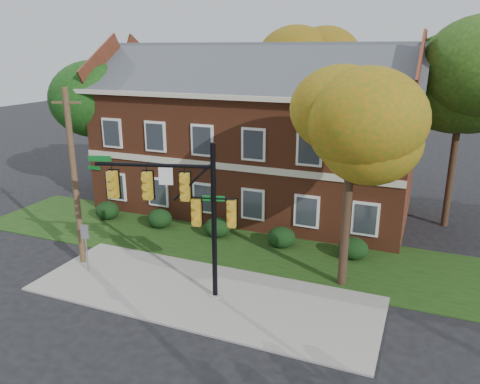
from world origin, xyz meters
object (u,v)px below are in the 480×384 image
at_px(hedge_left, 160,218).
at_px(apartment_building, 254,127).
at_px(hedge_far_right, 353,248).
at_px(utility_pole, 75,179).
at_px(tree_near_right, 358,127).
at_px(traffic_signal, 184,204).
at_px(tree_right_rear, 471,76).
at_px(tree_left_rear, 105,94).
at_px(hedge_far_left, 107,210).
at_px(tree_far_rear, 312,57).
at_px(hedge_center, 217,227).
at_px(hedge_right, 281,237).
at_px(sign_post, 86,241).

bearing_deg(hedge_left, apartment_building, 56.33).
height_order(hedge_far_right, utility_pole, utility_pole).
relative_size(tree_near_right, traffic_signal, 1.38).
relative_size(tree_right_rear, traffic_signal, 1.70).
relative_size(tree_left_rear, tree_right_rear, 0.84).
bearing_deg(traffic_signal, hedge_far_right, 31.80).
height_order(hedge_far_left, tree_far_rear, tree_far_rear).
xyz_separation_m(hedge_far_left, tree_left_rear, (-2.73, 4.14, 6.16)).
bearing_deg(hedge_center, traffic_signal, -75.99).
xyz_separation_m(hedge_far_left, hedge_center, (7.00, 0.00, 0.00)).
bearing_deg(utility_pole, tree_far_rear, 54.11).
distance_m(hedge_right, traffic_signal, 7.17).
relative_size(tree_near_right, tree_far_rear, 0.74).
distance_m(hedge_center, hedge_far_right, 7.00).
relative_size(apartment_building, traffic_signal, 3.01).
bearing_deg(tree_far_rear, tree_near_right, -69.73).
xyz_separation_m(hedge_far_left, tree_right_rear, (18.31, 6.11, 7.60)).
height_order(hedge_right, tree_far_rear, tree_far_rear).
relative_size(tree_far_rear, sign_post, 5.11).
bearing_deg(hedge_far_right, tree_far_rear, 113.37).
xyz_separation_m(apartment_building, hedge_right, (3.50, -5.25, -4.46)).
height_order(tree_right_rear, traffic_signal, tree_right_rear).
relative_size(traffic_signal, utility_pole, 0.79).
distance_m(tree_right_rear, traffic_signal, 16.17).
height_order(hedge_far_right, tree_right_rear, tree_right_rear).
bearing_deg(traffic_signal, apartment_building, 81.78).
xyz_separation_m(apartment_building, traffic_signal, (1.50, -11.28, -1.12)).
bearing_deg(hedge_far_left, hedge_right, 0.00).
height_order(hedge_center, tree_left_rear, tree_left_rear).
relative_size(hedge_left, tree_left_rear, 0.16).
distance_m(hedge_far_left, tree_near_right, 15.75).
bearing_deg(hedge_far_right, tree_right_rear, 54.77).
bearing_deg(sign_post, hedge_far_right, 5.71).
relative_size(hedge_far_left, sign_post, 0.62).
relative_size(hedge_left, traffic_signal, 0.22).
relative_size(hedge_center, utility_pole, 0.18).
bearing_deg(utility_pole, hedge_right, 14.89).
bearing_deg(sign_post, tree_right_rear, 15.43).
bearing_deg(hedge_far_right, hedge_right, 180.00).
height_order(apartment_building, hedge_far_right, apartment_building).
bearing_deg(sign_post, hedge_far_left, 97.12).
bearing_deg(tree_left_rear, tree_near_right, -22.36).
distance_m(hedge_left, hedge_center, 3.50).
xyz_separation_m(apartment_building, hedge_left, (-3.50, -5.25, -4.46)).
height_order(hedge_far_left, hedge_far_right, same).
bearing_deg(hedge_right, tree_right_rear, 38.02).
relative_size(hedge_left, hedge_right, 1.00).
bearing_deg(tree_left_rear, tree_far_rear, 38.97).
bearing_deg(apartment_building, tree_near_right, -48.23).
xyz_separation_m(tree_left_rear, tree_far_rear, (11.07, 8.96, 2.16)).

